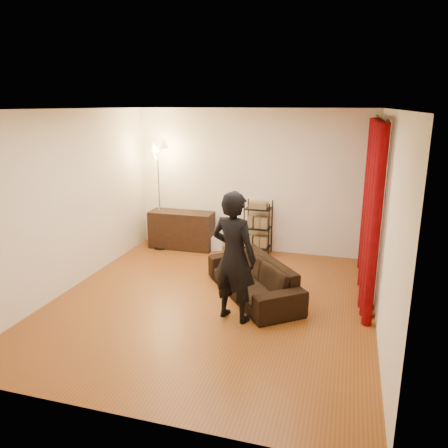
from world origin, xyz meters
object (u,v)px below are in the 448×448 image
(storage_boxes, at_px, (213,242))
(floor_lamp, at_px, (159,197))
(sofa, at_px, (253,278))
(media_cabinet, at_px, (182,230))
(wire_shelf, at_px, (258,228))
(person, at_px, (234,257))

(storage_boxes, bearing_deg, floor_lamp, -167.99)
(sofa, xyz_separation_m, floor_lamp, (-2.24, 1.69, 0.76))
(storage_boxes, bearing_deg, media_cabinet, -173.15)
(media_cabinet, relative_size, storage_boxes, 3.81)
(wire_shelf, bearing_deg, storage_boxes, 178.43)
(person, distance_m, storage_boxes, 2.99)
(sofa, relative_size, wire_shelf, 1.84)
(media_cabinet, distance_m, wire_shelf, 1.53)
(person, relative_size, storage_boxes, 5.27)
(person, relative_size, floor_lamp, 0.83)
(storage_boxes, bearing_deg, person, -67.19)
(wire_shelf, bearing_deg, floor_lamp, -174.25)
(media_cabinet, bearing_deg, sofa, -45.40)
(person, bearing_deg, sofa, -79.24)
(sofa, distance_m, wire_shelf, 1.92)
(wire_shelf, bearing_deg, person, -85.02)
(media_cabinet, relative_size, floor_lamp, 0.60)
(wire_shelf, height_order, floor_lamp, floor_lamp)
(media_cabinet, bearing_deg, person, -56.68)
(sofa, bearing_deg, storage_boxes, 174.74)
(person, bearing_deg, wire_shelf, -67.41)
(person, height_order, wire_shelf, person)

